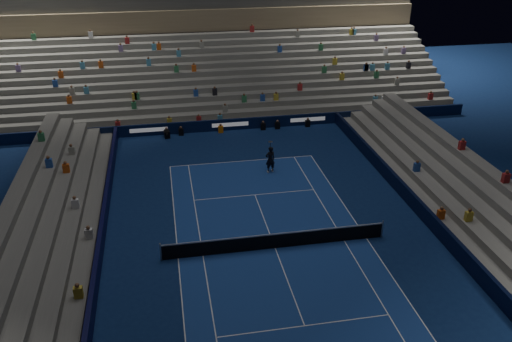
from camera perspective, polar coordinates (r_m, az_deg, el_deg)
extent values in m
plane|color=#0C1E4B|center=(30.39, 2.08, -8.32)|extent=(90.00, 90.00, 0.00)
cube|color=navy|center=(30.39, 2.08, -8.31)|extent=(10.97, 23.77, 0.01)
cube|color=black|center=(46.39, -2.82, 5.04)|extent=(44.00, 0.25, 1.00)
cube|color=black|center=(33.31, 18.69, -5.46)|extent=(0.25, 37.00, 1.00)
cube|color=black|center=(29.86, -16.65, -9.10)|extent=(0.25, 37.00, 1.00)
cube|color=slate|center=(47.41, -2.98, 5.18)|extent=(44.00, 1.00, 0.50)
cube|color=slate|center=(48.25, -3.15, 5.88)|extent=(44.00, 1.00, 1.00)
cube|color=slate|center=(49.10, -3.31, 6.55)|extent=(44.00, 1.00, 1.50)
cube|color=slate|center=(49.95, -3.47, 7.20)|extent=(44.00, 1.00, 2.00)
cube|color=slate|center=(50.82, -3.62, 7.82)|extent=(44.00, 1.00, 2.50)
cube|color=slate|center=(51.68, -3.77, 8.43)|extent=(44.00, 1.00, 3.00)
cube|color=slate|center=(52.56, -3.91, 9.01)|extent=(44.00, 1.00, 3.50)
cube|color=slate|center=(53.44, -4.05, 9.58)|extent=(44.00, 1.00, 4.00)
cube|color=slate|center=(54.32, -4.19, 10.12)|extent=(44.00, 1.00, 4.50)
cube|color=slate|center=(55.21, -4.32, 10.65)|extent=(44.00, 1.00, 5.00)
cube|color=slate|center=(56.10, -4.45, 11.16)|extent=(44.00, 1.00, 5.50)
cube|color=slate|center=(57.00, -4.57, 11.66)|extent=(44.00, 1.00, 6.00)
cube|color=#826F50|center=(57.20, -4.85, 15.91)|extent=(44.00, 0.60, 2.20)
cube|color=slate|center=(33.81, 19.83, -5.65)|extent=(1.00, 37.00, 0.50)
cube|color=slate|center=(34.18, 21.36, -5.08)|extent=(1.00, 37.00, 1.00)
cube|color=slate|center=(34.57, 22.85, -4.52)|extent=(1.00, 37.00, 1.50)
cube|color=slate|center=(34.99, 24.30, -3.96)|extent=(1.00, 37.00, 2.00)
cube|color=slate|center=(35.43, 25.72, -3.42)|extent=(1.00, 37.00, 2.50)
cube|color=#62615D|center=(30.12, -18.12, -9.58)|extent=(1.00, 37.00, 0.50)
cube|color=#62615D|center=(30.16, -20.08, -9.29)|extent=(1.00, 37.00, 1.00)
cube|color=#62615D|center=(30.24, -22.03, -8.99)|extent=(1.00, 37.00, 1.50)
cube|color=#62615D|center=(30.34, -23.97, -8.68)|extent=(1.00, 37.00, 2.00)
cube|color=#62615D|center=(30.49, -25.89, -8.37)|extent=(1.00, 37.00, 2.50)
cylinder|color=#B2B2B7|center=(29.56, -10.25, -8.59)|extent=(0.10, 0.10, 1.10)
cylinder|color=#B2B2B7|center=(31.90, 13.46, -6.10)|extent=(0.10, 0.10, 1.10)
cube|color=black|center=(30.14, 2.09, -7.61)|extent=(12.80, 0.03, 0.90)
cube|color=white|center=(29.87, 2.11, -6.83)|extent=(12.80, 0.04, 0.08)
imported|color=black|center=(38.46, 1.55, 1.26)|extent=(0.82, 0.63, 2.02)
cube|color=black|center=(45.34, -9.58, 3.91)|extent=(0.52, 0.61, 0.61)
cylinder|color=black|center=(44.85, -9.58, 3.91)|extent=(0.20, 0.37, 0.16)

